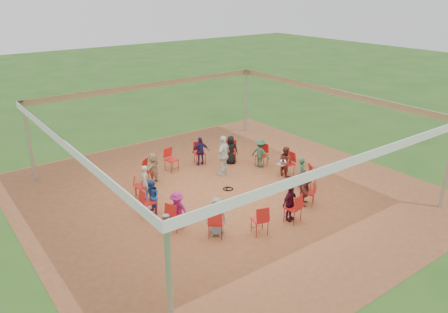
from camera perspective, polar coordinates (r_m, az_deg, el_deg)
ground at (r=15.20m, az=0.10°, el=-4.77°), size 80.00×80.00×0.00m
dirt_patch at (r=15.20m, az=0.10°, el=-4.75°), size 13.00×13.00×0.00m
tent at (r=14.31m, az=0.10°, el=3.79°), size 10.33×10.33×3.00m
chair_0 at (r=16.62m, az=8.30°, el=-0.94°), size 0.46×0.44×0.90m
chair_1 at (r=17.32m, az=4.92°, el=0.15°), size 0.57×0.56×0.90m
chair_2 at (r=17.62m, az=0.92°, el=0.61°), size 0.61×0.61×0.90m
chair_3 at (r=17.49m, az=-3.19°, el=0.41°), size 0.53×0.54×0.90m
chair_4 at (r=16.94m, az=-6.88°, el=-0.43°), size 0.49×0.50×0.90m
chair_5 at (r=16.04m, az=-9.62°, el=-1.87°), size 0.60×0.60×0.90m
chair_6 at (r=14.93m, az=-10.81°, el=-3.78°), size 0.59×0.58×0.90m
chair_7 at (r=13.80m, az=-9.85°, el=-5.88°), size 0.46×0.44×0.90m
chair_8 at (r=12.91m, az=-6.43°, el=-7.72°), size 0.57×0.56×0.90m
chair_9 at (r=12.49m, az=-1.07°, el=-8.64°), size 0.61×0.61×0.90m
chair_10 at (r=12.68m, az=4.68°, el=-8.23°), size 0.53×0.54×0.90m
chair_11 at (r=13.41m, az=8.99°, el=-6.68°), size 0.49×0.50×0.90m
chair_12 at (r=14.47m, az=10.91°, el=-4.62°), size 0.60×0.60×0.90m
chair_13 at (r=15.62m, az=10.51°, el=-2.59°), size 0.59×0.58×0.90m
person_seated_0 at (r=16.49m, az=8.02°, el=-0.60°), size 0.35×0.58×1.16m
person_seated_1 at (r=17.17m, az=4.76°, el=0.44°), size 0.63×0.83×1.16m
person_seated_2 at (r=17.47m, az=0.89°, el=0.88°), size 0.63×0.61×1.16m
person_seated_3 at (r=17.34m, az=-3.08°, el=0.70°), size 0.75×0.52×1.16m
person_seated_4 at (r=15.93m, az=-9.27°, el=-1.48°), size 1.11×0.95×1.16m
person_seated_5 at (r=14.86m, az=-10.38°, el=-3.29°), size 0.45×0.50×1.16m
person_seated_6 at (r=13.78m, az=-9.43°, el=-5.27°), size 0.35×0.58×1.16m
person_seated_7 at (r=12.93m, az=-6.14°, el=-6.98°), size 0.63×0.83×1.16m
person_seated_8 at (r=12.53m, az=-1.01°, el=-7.84°), size 0.63×0.61×1.16m
person_seated_9 at (r=13.40m, az=8.60°, el=-6.02°), size 0.73×0.46×1.16m
person_seated_10 at (r=14.43m, az=10.48°, el=-4.08°), size 1.11×0.95×1.16m
person_seated_11 at (r=15.53m, az=10.12°, el=-2.16°), size 0.45×0.50×1.16m
standing_person at (r=16.37m, az=-0.06°, el=0.17°), size 1.01×0.83×1.54m
cable_coil at (r=15.44m, az=0.59°, el=-4.24°), size 0.37×0.37×0.03m
laptop at (r=16.40m, az=7.59°, el=-0.80°), size 0.28×0.35×0.23m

